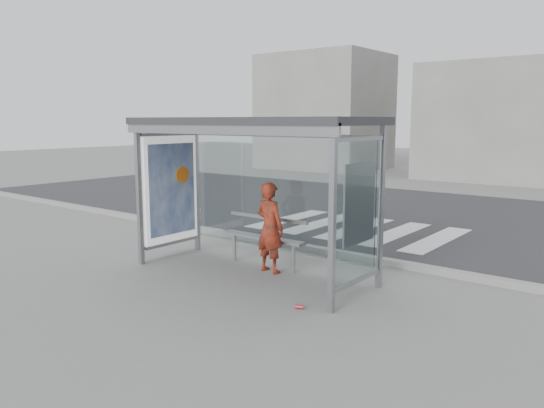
# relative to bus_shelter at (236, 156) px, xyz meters

# --- Properties ---
(ground) EXTENTS (80.00, 80.00, 0.00)m
(ground) POSITION_rel_bus_shelter_xyz_m (0.37, -0.06, -1.98)
(ground) COLOR slate
(ground) RESTS_ON ground
(road) EXTENTS (30.00, 10.00, 0.01)m
(road) POSITION_rel_bus_shelter_xyz_m (0.37, 6.94, -1.98)
(road) COLOR #2A292C
(road) RESTS_ON ground
(curb) EXTENTS (30.00, 0.18, 0.12)m
(curb) POSITION_rel_bus_shelter_xyz_m (0.37, 1.89, -1.92)
(curb) COLOR gray
(curb) RESTS_ON ground
(crosswalk) EXTENTS (4.55, 3.00, 0.00)m
(crosswalk) POSITION_rel_bus_shelter_xyz_m (-0.13, 4.44, -1.98)
(crosswalk) COLOR silver
(crosswalk) RESTS_ON ground
(bus_shelter) EXTENTS (4.25, 1.65, 2.62)m
(bus_shelter) POSITION_rel_bus_shelter_xyz_m (0.00, 0.00, 0.00)
(bus_shelter) COLOR gray
(bus_shelter) RESTS_ON ground
(building_left) EXTENTS (6.00, 5.00, 6.00)m
(building_left) POSITION_rel_bus_shelter_xyz_m (-9.63, 17.94, 1.02)
(building_left) COLOR gray
(building_left) RESTS_ON ground
(building_center) EXTENTS (8.00, 5.00, 5.00)m
(building_center) POSITION_rel_bus_shelter_xyz_m (0.37, 17.94, 0.52)
(building_center) COLOR gray
(building_center) RESTS_ON ground
(person) EXTENTS (0.60, 0.43, 1.55)m
(person) POSITION_rel_bus_shelter_xyz_m (0.51, 0.27, -1.21)
(person) COLOR #C46012
(person) RESTS_ON ground
(bench) EXTENTS (1.72, 0.27, 0.89)m
(bench) POSITION_rel_bus_shelter_xyz_m (0.20, 0.48, -1.45)
(bench) COLOR gray
(bench) RESTS_ON ground
(soda_can) EXTENTS (0.13, 0.11, 0.06)m
(soda_can) POSITION_rel_bus_shelter_xyz_m (1.96, -0.91, -1.95)
(soda_can) COLOR #DC4051
(soda_can) RESTS_ON ground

